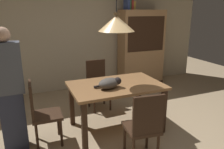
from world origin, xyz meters
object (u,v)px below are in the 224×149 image
person_standing (10,92)px  chair_near_front (144,125)px  chair_far_back (98,82)px  dining_table (116,90)px  book_blue_wide (127,4)px  cat_sleeping (110,83)px  pendant_lamp (116,23)px  chair_left_side (41,111)px  book_yellow_short (133,6)px  hutch_bookcase (141,50)px  book_green_slim (129,4)px  book_red_tall (131,3)px

person_standing → chair_near_front: bearing=-31.8°
chair_near_front → chair_far_back: bearing=89.8°
dining_table → book_blue_wide: book_blue_wide is taller
cat_sleeping → pendant_lamp: (0.15, 0.12, 0.84)m
chair_near_front → chair_left_side: bearing=141.8°
pendant_lamp → book_yellow_short: (1.22, 1.84, 0.28)m
cat_sleeping → chair_left_side: bearing=173.0°
hutch_bookcase → cat_sleeping: bearing=-129.8°
hutch_bookcase → person_standing: 3.46m
dining_table → book_green_slim: 2.53m
chair_left_side → cat_sleeping: 1.03m
pendant_lamp → hutch_bookcase: size_ratio=0.70×
book_blue_wide → hutch_bookcase: bearing=-0.2°
book_green_slim → chair_left_side: bearing=-140.6°
book_yellow_short → book_blue_wide: bearing=180.0°
hutch_bookcase → book_red_tall: 1.14m
cat_sleeping → book_blue_wide: (1.20, 1.96, 1.14)m
dining_table → book_blue_wide: bearing=60.2°
chair_left_side → hutch_bookcase: bearing=35.2°
book_green_slim → book_yellow_short: size_ratio=1.30×
dining_table → book_yellow_short: size_ratio=7.00×
book_yellow_short → cat_sleeping: bearing=-124.9°
hutch_bookcase → book_yellow_short: bearing=179.7°
chair_far_back → chair_left_side: 1.43m
pendant_lamp → book_yellow_short: bearing=56.5°
chair_left_side → book_blue_wide: book_blue_wide is taller
dining_table → chair_near_front: size_ratio=1.51×
chair_far_back → hutch_bookcase: bearing=33.0°
chair_near_front → chair_left_side: (-1.12, 0.88, 0.00)m
book_yellow_short → person_standing: bearing=-146.1°
hutch_bookcase → person_standing: (-2.95, -1.81, -0.06)m
chair_left_side → pendant_lamp: 1.61m
dining_table → book_blue_wide: 2.50m
pendant_lamp → person_standing: 1.69m
pendant_lamp → book_blue_wide: size_ratio=5.42×
chair_near_front → person_standing: bearing=148.2°
book_red_tall → chair_left_side: bearing=-141.2°
dining_table → chair_near_front: 0.89m
pendant_lamp → book_red_tall: 2.20m
chair_near_front → book_red_tall: (1.17, 2.72, 1.48)m
chair_near_front → book_green_slim: (1.12, 2.72, 1.47)m
chair_far_back → book_yellow_short: size_ratio=4.65×
pendant_lamp → book_red_tall: pendant_lamp is taller
hutch_bookcase → book_green_slim: (-0.36, 0.00, 1.09)m
chair_left_side → person_standing: size_ratio=0.56×
book_blue_wide → chair_left_side: bearing=-139.9°
person_standing → book_red_tall: bearing=34.5°
hutch_bookcase → person_standing: hutch_bookcase is taller
pendant_lamp → book_yellow_short: 2.22m
cat_sleeping → hutch_bookcase: bearing=50.2°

